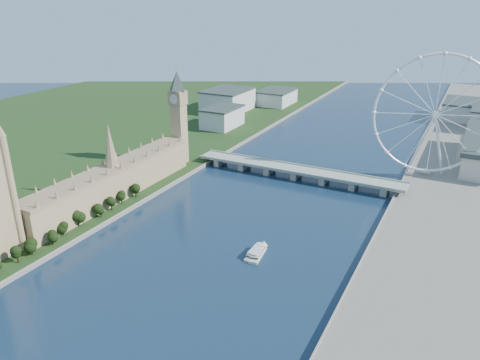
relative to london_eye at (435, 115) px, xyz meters
The scene contains 9 objects.
bank_left 486.29m from the london_eye, 167.40° to the right, with size 500.00×1400.00×6.00m, color slate.
tree_row 369.62m from the london_eye, 129.65° to the right, with size 7.87×215.87×21.34m.
parliament_range 313.29m from the london_eye, 143.26° to the right, with size 24.00×200.00×70.00m.
big_ben 259.68m from the london_eye, 162.73° to the right, with size 20.02×20.02×110.00m.
westminster_bridge 145.38m from the london_eye, 155.34° to the right, with size 220.00×22.00×9.50m.
london_eye is the anchor object (origin of this frame).
city_skyline 226.06m from the london_eye, 111.50° to the left, with size 505.00×280.00×32.00m.
tour_boat_near 242.39m from the london_eye, 113.13° to the right, with size 6.95×27.33×6.01m, color silver, non-canonical shape.
tour_boat_far 242.03m from the london_eye, 112.57° to the right, with size 6.89×27.12×5.97m, color beige, non-canonical shape.
Camera 1 is at (153.68, -128.14, 177.13)m, focal length 35.00 mm.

